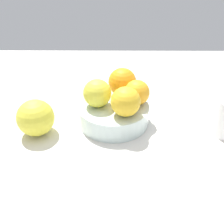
# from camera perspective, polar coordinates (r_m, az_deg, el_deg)

# --- Properties ---
(ground_plane) EXTENTS (1.10, 1.10, 0.02)m
(ground_plane) POSITION_cam_1_polar(r_m,az_deg,el_deg) (0.61, 0.00, -2.99)
(ground_plane) COLOR silver
(fruit_bowl) EXTENTS (0.17, 0.17, 0.05)m
(fruit_bowl) POSITION_cam_1_polar(r_m,az_deg,el_deg) (0.59, 0.00, -0.47)
(fruit_bowl) COLOR silver
(fruit_bowl) RESTS_ON ground_plane
(orange_in_bowl_0) EXTENTS (0.07, 0.07, 0.07)m
(orange_in_bowl_0) POSITION_cam_1_polar(r_m,az_deg,el_deg) (0.57, -3.84, 4.45)
(orange_in_bowl_0) COLOR yellow
(orange_in_bowl_0) RESTS_ON fruit_bowl
(orange_in_bowl_1) EXTENTS (0.06, 0.06, 0.06)m
(orange_in_bowl_1) POSITION_cam_1_polar(r_m,az_deg,el_deg) (0.58, 5.51, 4.56)
(orange_in_bowl_1) COLOR #F9A823
(orange_in_bowl_1) RESTS_ON fruit_bowl
(orange_in_bowl_2) EXTENTS (0.07, 0.07, 0.07)m
(orange_in_bowl_2) POSITION_cam_1_polar(r_m,az_deg,el_deg) (0.53, 2.84, 2.44)
(orange_in_bowl_2) COLOR yellow
(orange_in_bowl_2) RESTS_ON fruit_bowl
(orange_in_bowl_3) EXTENTS (0.07, 0.07, 0.07)m
(orange_in_bowl_3) POSITION_cam_1_polar(r_m,az_deg,el_deg) (0.61, 2.09, 7.05)
(orange_in_bowl_3) COLOR orange
(orange_in_bowl_3) RESTS_ON fruit_bowl
(orange_loose_0) EXTENTS (0.08, 0.08, 0.08)m
(orange_loose_0) POSITION_cam_1_polar(r_m,az_deg,el_deg) (0.57, -17.83, -1.29)
(orange_loose_0) COLOR yellow
(orange_loose_0) RESTS_ON ground_plane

